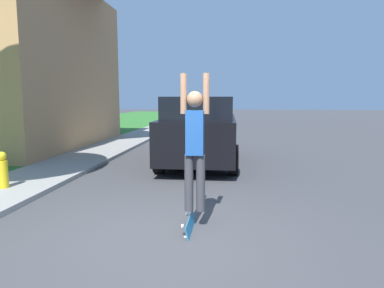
# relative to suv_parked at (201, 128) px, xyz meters

# --- Properties ---
(ground_plane) EXTENTS (120.00, 120.00, 0.00)m
(ground_plane) POSITION_rel_suv_parked_xyz_m (-0.08, -5.48, -1.03)
(ground_plane) COLOR #3D3D3F
(sidewalk) EXTENTS (1.80, 80.00, 0.10)m
(sidewalk) POSITION_rel_suv_parked_xyz_m (-3.68, 0.52, -0.98)
(sidewalk) COLOR gray
(sidewalk) RESTS_ON ground_plane
(suv_parked) EXTENTS (2.11, 4.72, 1.94)m
(suv_parked) POSITION_rel_suv_parked_xyz_m (0.00, 0.00, 0.00)
(suv_parked) COLOR black
(suv_parked) RESTS_ON ground_plane
(car_down_street) EXTENTS (1.96, 4.15, 1.31)m
(car_down_street) POSITION_rel_suv_parked_xyz_m (-1.36, 15.26, -0.40)
(car_down_street) COLOR #B7B7BC
(car_down_street) RESTS_ON ground_plane
(skateboarder) EXTENTS (0.41, 0.23, 1.98)m
(skateboarder) POSITION_rel_suv_parked_xyz_m (0.33, -5.11, 0.25)
(skateboarder) COLOR #38383D
(skateboarder) RESTS_ON ground_plane
(skateboard) EXTENTS (0.13, 0.79, 0.23)m
(skateboard) POSITION_rel_suv_parked_xyz_m (0.27, -5.23, -0.95)
(skateboard) COLOR #236B99
(skateboard) RESTS_ON ground_plane
(fire_hydrant) EXTENTS (0.20, 0.20, 0.74)m
(fire_hydrant) POSITION_rel_suv_parked_xyz_m (-3.70, -3.64, -0.57)
(fire_hydrant) COLOR gold
(fire_hydrant) RESTS_ON sidewalk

